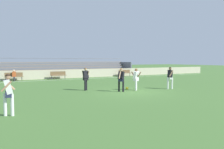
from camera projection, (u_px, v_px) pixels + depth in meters
The scene contains 14 objects.
ground_plane at pixel (131, 92), 15.72m from camera, with size 160.00×160.00×0.00m, color #477033.
field_line_sideline at pixel (72, 79), 26.23m from camera, with size 44.00×0.12×0.01m, color white.
sideline_wall at pixel (68, 74), 27.71m from camera, with size 48.00×0.16×1.07m, color beige.
bleacher_stand at pixel (45, 69), 29.15m from camera, with size 24.85×3.50×2.52m.
bench_far_right at pixel (14, 76), 23.98m from camera, with size 1.80×0.40×0.90m.
bench_far_left at pixel (58, 74), 26.33m from camera, with size 1.80×0.40×0.90m.
bench_near_wall_gap at pixel (125, 72), 30.85m from camera, with size 1.80×0.40×0.90m.
spectator_seated at pixel (14, 75), 23.87m from camera, with size 0.36×0.42×1.21m.
player_dark_overlapping at pixel (121, 78), 15.82m from camera, with size 0.63×0.51×1.65m.
player_white_wide_left at pixel (136, 77), 16.57m from camera, with size 0.46×0.70×1.62m.
player_white_pressing_high at pixel (8, 91), 8.91m from camera, with size 0.56×0.47×1.68m.
player_dark_challenging at pixel (86, 77), 16.50m from camera, with size 0.45×0.44×1.67m.
player_dark_deep_cover at pixel (170, 76), 17.30m from camera, with size 0.51×0.54×1.69m.
soccer_ball at pixel (127, 88), 16.98m from camera, with size 0.22×0.22×0.22m, color yellow.
Camera 1 is at (-8.81, -12.95, 2.22)m, focal length 36.13 mm.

